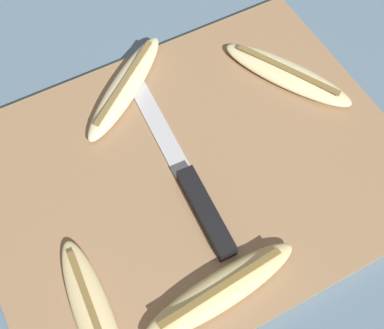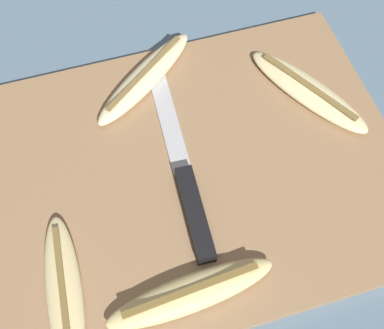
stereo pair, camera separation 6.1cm
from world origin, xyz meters
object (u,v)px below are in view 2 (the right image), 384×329
Objects in this scene: banana_mellow_near at (64,293)px; banana_cream_curved at (145,78)px; banana_spotted_left at (191,293)px; knife at (189,193)px; banana_soft_right at (308,91)px.

banana_mellow_near is 1.07× the size of banana_cream_curved.
banana_mellow_near is (-0.12, 0.04, -0.00)m from banana_spotted_left.
banana_spotted_left reaches higher than knife.
banana_soft_right is (0.18, 0.09, 0.00)m from knife.
banana_cream_curved is at bearing 85.08° from banana_spotted_left.
banana_cream_curved is at bearing 157.33° from banana_soft_right.
banana_spotted_left reaches higher than banana_cream_curved.
banana_cream_curved is (0.15, 0.24, 0.00)m from banana_mellow_near.
banana_spotted_left is 1.04× the size of banana_mellow_near.
banana_soft_right reaches higher than knife.
knife is at bearing 74.31° from banana_spotted_left.
banana_soft_right is 1.08× the size of banana_cream_curved.
banana_soft_right is 0.21m from banana_cream_curved.
banana_soft_right is 0.97× the size of banana_spotted_left.
banana_mellow_near is at bearing 162.70° from banana_spotted_left.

